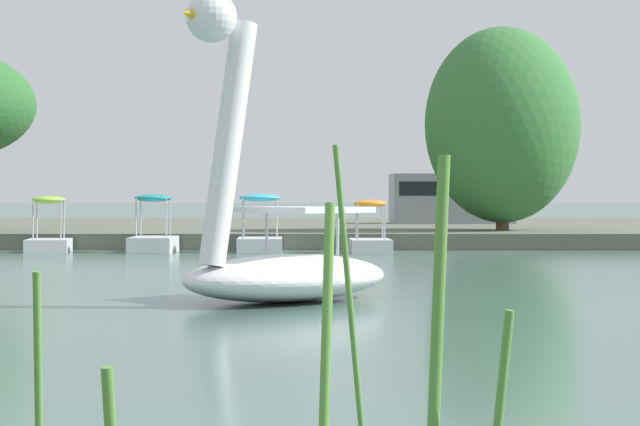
% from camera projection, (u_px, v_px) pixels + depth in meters
% --- Properties ---
extents(shore_bank_far, '(129.34, 24.85, 0.43)m').
position_uv_depth(shore_bank_far, '(338.00, 230.00, 44.65)').
color(shore_bank_far, '#5B6051').
rests_on(shore_bank_far, ground_plane).
extents(swan_boat, '(3.68, 3.71, 4.04)m').
position_uv_depth(swan_boat, '(278.00, 248.00, 16.31)').
color(swan_boat, white).
rests_on(swan_boat, ground_plane).
extents(pedal_boat_orange, '(1.08, 1.88, 1.35)m').
position_uv_depth(pedal_boat_orange, '(370.00, 238.00, 30.70)').
color(pedal_boat_orange, white).
rests_on(pedal_boat_orange, ground_plane).
extents(pedal_boat_cyan, '(1.21, 2.05, 1.50)m').
position_uv_depth(pedal_boat_cyan, '(260.00, 235.00, 31.15)').
color(pedal_boat_cyan, white).
rests_on(pedal_boat_cyan, ground_plane).
extents(pedal_boat_teal, '(1.11, 2.05, 1.49)m').
position_uv_depth(pedal_boat_teal, '(153.00, 236.00, 31.09)').
color(pedal_boat_teal, white).
rests_on(pedal_boat_teal, ground_plane).
extents(pedal_boat_lime, '(1.28, 1.84, 1.44)m').
position_uv_depth(pedal_boat_lime, '(49.00, 235.00, 31.18)').
color(pedal_boat_lime, white).
rests_on(pedal_boat_lime, ground_plane).
extents(tree_willow_overhanging, '(6.51, 6.60, 6.01)m').
position_uv_depth(tree_willow_overhanging, '(503.00, 125.00, 35.78)').
color(tree_willow_overhanging, brown).
rests_on(tree_willow_overhanging, shore_bank_far).
extents(parked_van, '(4.62, 2.19, 1.85)m').
position_uv_depth(parked_van, '(451.00, 197.00, 45.36)').
color(parked_van, gray).
rests_on(parked_van, shore_bank_far).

